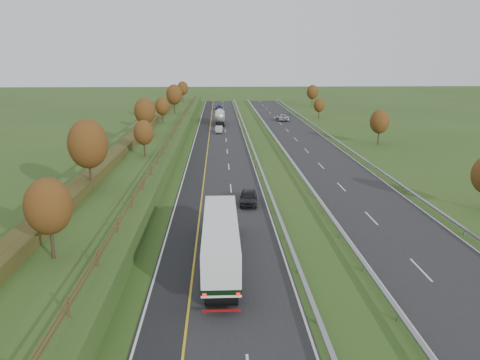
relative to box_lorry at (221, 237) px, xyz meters
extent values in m
plane|color=#2D4B1A|center=(8.11, 42.38, -2.33)|extent=(400.00, 400.00, 0.00)
cube|color=black|center=(0.11, 47.38, -2.31)|extent=(10.50, 200.00, 0.04)
cube|color=black|center=(16.61, 47.38, -2.31)|extent=(10.50, 200.00, 0.04)
cube|color=black|center=(-3.64, 47.38, -2.31)|extent=(3.00, 200.00, 0.04)
cube|color=silver|center=(-4.94, 47.38, -2.28)|extent=(0.15, 200.00, 0.01)
cube|color=gold|center=(-2.14, 47.38, -2.28)|extent=(0.15, 200.00, 0.01)
cube|color=silver|center=(5.16, 47.38, -2.28)|extent=(0.15, 200.00, 0.01)
cube|color=silver|center=(11.56, 47.38, -2.28)|extent=(0.15, 200.00, 0.01)
cube|color=silver|center=(21.66, 47.38, -2.28)|extent=(0.15, 200.00, 0.01)
cube|color=silver|center=(1.36, -1.62, -2.28)|extent=(0.15, 4.00, 0.01)
cube|color=silver|center=(15.36, -1.62, -2.28)|extent=(0.15, 4.00, 0.01)
cube|color=silver|center=(1.36, 10.38, -2.28)|extent=(0.15, 4.00, 0.01)
cube|color=silver|center=(15.36, 10.38, -2.28)|extent=(0.15, 4.00, 0.01)
cube|color=silver|center=(1.36, 22.38, -2.28)|extent=(0.15, 4.00, 0.01)
cube|color=silver|center=(15.36, 22.38, -2.28)|extent=(0.15, 4.00, 0.01)
cube|color=silver|center=(1.36, 34.38, -2.28)|extent=(0.15, 4.00, 0.01)
cube|color=silver|center=(15.36, 34.38, -2.28)|extent=(0.15, 4.00, 0.01)
cube|color=silver|center=(1.36, 46.38, -2.28)|extent=(0.15, 4.00, 0.01)
cube|color=silver|center=(15.36, 46.38, -2.28)|extent=(0.15, 4.00, 0.01)
cube|color=silver|center=(1.36, 58.38, -2.28)|extent=(0.15, 4.00, 0.01)
cube|color=silver|center=(15.36, 58.38, -2.28)|extent=(0.15, 4.00, 0.01)
cube|color=silver|center=(1.36, 70.38, -2.28)|extent=(0.15, 4.00, 0.01)
cube|color=silver|center=(15.36, 70.38, -2.28)|extent=(0.15, 4.00, 0.01)
cube|color=silver|center=(1.36, 82.38, -2.28)|extent=(0.15, 4.00, 0.01)
cube|color=silver|center=(15.36, 82.38, -2.28)|extent=(0.15, 4.00, 0.01)
cube|color=silver|center=(1.36, 94.38, -2.28)|extent=(0.15, 4.00, 0.01)
cube|color=silver|center=(15.36, 94.38, -2.28)|extent=(0.15, 4.00, 0.01)
cube|color=silver|center=(1.36, 106.38, -2.28)|extent=(0.15, 4.00, 0.01)
cube|color=silver|center=(15.36, 106.38, -2.28)|extent=(0.15, 4.00, 0.01)
cube|color=silver|center=(1.36, 118.38, -2.28)|extent=(0.15, 4.00, 0.01)
cube|color=silver|center=(15.36, 118.38, -2.28)|extent=(0.15, 4.00, 0.01)
cube|color=silver|center=(1.36, 130.38, -2.28)|extent=(0.15, 4.00, 0.01)
cube|color=silver|center=(15.36, 130.38, -2.28)|extent=(0.15, 4.00, 0.01)
cube|color=silver|center=(1.36, 142.38, -2.28)|extent=(0.15, 4.00, 0.01)
cube|color=silver|center=(15.36, 142.38, -2.28)|extent=(0.15, 4.00, 0.01)
cube|color=#2D4B1A|center=(-12.89, 47.38, -1.33)|extent=(12.00, 200.00, 2.00)
cube|color=#333716|center=(-14.89, 47.38, 0.22)|extent=(2.20, 180.00, 1.10)
cube|color=#422B19|center=(-8.39, 47.38, 0.22)|extent=(0.08, 184.00, 0.10)
cube|color=#422B19|center=(-8.39, 47.38, 0.62)|extent=(0.08, 184.00, 0.10)
cube|color=#422B19|center=(-8.39, -10.62, 0.27)|extent=(0.12, 0.12, 1.20)
cube|color=#422B19|center=(-8.39, -4.12, 0.27)|extent=(0.12, 0.12, 1.20)
cube|color=#422B19|center=(-8.39, 2.38, 0.27)|extent=(0.12, 0.12, 1.20)
cube|color=#422B19|center=(-8.39, 8.88, 0.27)|extent=(0.12, 0.12, 1.20)
cube|color=#422B19|center=(-8.39, 15.38, 0.27)|extent=(0.12, 0.12, 1.20)
cube|color=#422B19|center=(-8.39, 21.88, 0.27)|extent=(0.12, 0.12, 1.20)
cube|color=#422B19|center=(-8.39, 28.38, 0.27)|extent=(0.12, 0.12, 1.20)
cube|color=#422B19|center=(-8.39, 34.88, 0.27)|extent=(0.12, 0.12, 1.20)
cube|color=#422B19|center=(-8.39, 41.38, 0.27)|extent=(0.12, 0.12, 1.20)
cube|color=#422B19|center=(-8.39, 47.88, 0.27)|extent=(0.12, 0.12, 1.20)
cube|color=#422B19|center=(-8.39, 54.38, 0.27)|extent=(0.12, 0.12, 1.20)
cube|color=#422B19|center=(-8.39, 60.88, 0.27)|extent=(0.12, 0.12, 1.20)
cube|color=#422B19|center=(-8.39, 67.38, 0.27)|extent=(0.12, 0.12, 1.20)
cube|color=#422B19|center=(-8.39, 73.88, 0.27)|extent=(0.12, 0.12, 1.20)
cube|color=#422B19|center=(-8.39, 80.38, 0.27)|extent=(0.12, 0.12, 1.20)
cube|color=#422B19|center=(-8.39, 86.88, 0.27)|extent=(0.12, 0.12, 1.20)
cube|color=#422B19|center=(-8.39, 93.38, 0.27)|extent=(0.12, 0.12, 1.20)
cube|color=#422B19|center=(-8.39, 99.88, 0.27)|extent=(0.12, 0.12, 1.20)
cube|color=#422B19|center=(-8.39, 106.38, 0.27)|extent=(0.12, 0.12, 1.20)
cube|color=#422B19|center=(-8.39, 112.88, 0.27)|extent=(0.12, 0.12, 1.20)
cube|color=#422B19|center=(-8.39, 119.38, 0.27)|extent=(0.12, 0.12, 1.20)
cube|color=#422B19|center=(-8.39, 125.88, 0.27)|extent=(0.12, 0.12, 1.20)
cube|color=#422B19|center=(-8.39, 132.38, 0.27)|extent=(0.12, 0.12, 1.20)
cube|color=#422B19|center=(-8.39, 138.88, 0.27)|extent=(0.12, 0.12, 1.20)
cube|color=gray|center=(5.81, 47.38, -1.71)|extent=(0.32, 200.00, 0.18)
cube|color=gray|center=(5.81, -8.62, -2.05)|extent=(0.10, 0.14, 0.56)
cube|color=gray|center=(5.81, -1.62, -2.05)|extent=(0.10, 0.14, 0.56)
cube|color=gray|center=(5.81, 5.38, -2.05)|extent=(0.10, 0.14, 0.56)
cube|color=gray|center=(5.81, 12.38, -2.05)|extent=(0.10, 0.14, 0.56)
cube|color=gray|center=(5.81, 19.38, -2.05)|extent=(0.10, 0.14, 0.56)
cube|color=gray|center=(5.81, 26.38, -2.05)|extent=(0.10, 0.14, 0.56)
cube|color=gray|center=(5.81, 33.38, -2.05)|extent=(0.10, 0.14, 0.56)
cube|color=gray|center=(5.81, 40.38, -2.05)|extent=(0.10, 0.14, 0.56)
cube|color=gray|center=(5.81, 47.38, -2.05)|extent=(0.10, 0.14, 0.56)
cube|color=gray|center=(5.81, 54.38, -2.05)|extent=(0.10, 0.14, 0.56)
cube|color=gray|center=(5.81, 61.38, -2.05)|extent=(0.10, 0.14, 0.56)
cube|color=gray|center=(5.81, 68.38, -2.05)|extent=(0.10, 0.14, 0.56)
cube|color=gray|center=(5.81, 75.38, -2.05)|extent=(0.10, 0.14, 0.56)
cube|color=gray|center=(5.81, 82.38, -2.05)|extent=(0.10, 0.14, 0.56)
cube|color=gray|center=(5.81, 89.38, -2.05)|extent=(0.10, 0.14, 0.56)
cube|color=gray|center=(5.81, 96.38, -2.05)|extent=(0.10, 0.14, 0.56)
cube|color=gray|center=(5.81, 103.38, -2.05)|extent=(0.10, 0.14, 0.56)
cube|color=gray|center=(5.81, 110.38, -2.05)|extent=(0.10, 0.14, 0.56)
cube|color=gray|center=(5.81, 117.38, -2.05)|extent=(0.10, 0.14, 0.56)
cube|color=gray|center=(5.81, 124.38, -2.05)|extent=(0.10, 0.14, 0.56)
cube|color=gray|center=(5.81, 131.38, -2.05)|extent=(0.10, 0.14, 0.56)
cube|color=gray|center=(5.81, 138.38, -2.05)|extent=(0.10, 0.14, 0.56)
cube|color=gray|center=(5.81, 145.38, -2.05)|extent=(0.10, 0.14, 0.56)
cube|color=gray|center=(10.91, 47.38, -1.71)|extent=(0.32, 200.00, 0.18)
cube|color=gray|center=(10.91, -8.62, -2.05)|extent=(0.10, 0.14, 0.56)
cube|color=gray|center=(10.91, -1.62, -2.05)|extent=(0.10, 0.14, 0.56)
cube|color=gray|center=(10.91, 5.38, -2.05)|extent=(0.10, 0.14, 0.56)
cube|color=gray|center=(10.91, 12.38, -2.05)|extent=(0.10, 0.14, 0.56)
cube|color=gray|center=(10.91, 19.38, -2.05)|extent=(0.10, 0.14, 0.56)
cube|color=gray|center=(10.91, 26.38, -2.05)|extent=(0.10, 0.14, 0.56)
cube|color=gray|center=(10.91, 33.38, -2.05)|extent=(0.10, 0.14, 0.56)
cube|color=gray|center=(10.91, 40.38, -2.05)|extent=(0.10, 0.14, 0.56)
cube|color=gray|center=(10.91, 47.38, -2.05)|extent=(0.10, 0.14, 0.56)
cube|color=gray|center=(10.91, 54.38, -2.05)|extent=(0.10, 0.14, 0.56)
cube|color=gray|center=(10.91, 61.38, -2.05)|extent=(0.10, 0.14, 0.56)
cube|color=gray|center=(10.91, 68.38, -2.05)|extent=(0.10, 0.14, 0.56)
cube|color=gray|center=(10.91, 75.38, -2.05)|extent=(0.10, 0.14, 0.56)
cube|color=gray|center=(10.91, 82.38, -2.05)|extent=(0.10, 0.14, 0.56)
cube|color=gray|center=(10.91, 89.38, -2.05)|extent=(0.10, 0.14, 0.56)
cube|color=gray|center=(10.91, 96.38, -2.05)|extent=(0.10, 0.14, 0.56)
cube|color=gray|center=(10.91, 103.38, -2.05)|extent=(0.10, 0.14, 0.56)
cube|color=gray|center=(10.91, 110.38, -2.05)|extent=(0.10, 0.14, 0.56)
cube|color=gray|center=(10.91, 117.38, -2.05)|extent=(0.10, 0.14, 0.56)
cube|color=gray|center=(10.91, 124.38, -2.05)|extent=(0.10, 0.14, 0.56)
cube|color=gray|center=(10.91, 131.38, -2.05)|extent=(0.10, 0.14, 0.56)
cube|color=gray|center=(10.91, 138.38, -2.05)|extent=(0.10, 0.14, 0.56)
cube|color=gray|center=(10.91, 145.38, -2.05)|extent=(0.10, 0.14, 0.56)
cube|color=gray|center=(22.41, 47.38, -1.71)|extent=(0.32, 200.00, 0.18)
cube|color=gray|center=(22.41, 5.38, -2.05)|extent=(0.10, 0.14, 0.56)
cube|color=gray|center=(22.41, 19.38, -2.05)|extent=(0.10, 0.14, 0.56)
cube|color=gray|center=(22.41, 33.38, -2.05)|extent=(0.10, 0.14, 0.56)
cube|color=gray|center=(22.41, 47.38, -2.05)|extent=(0.10, 0.14, 0.56)
cube|color=gray|center=(22.41, 61.38, -2.05)|extent=(0.10, 0.14, 0.56)
cube|color=gray|center=(22.41, 75.38, -2.05)|extent=(0.10, 0.14, 0.56)
cube|color=gray|center=(22.41, 89.38, -2.05)|extent=(0.10, 0.14, 0.56)
cube|color=gray|center=(22.41, 103.38, -2.05)|extent=(0.10, 0.14, 0.56)
cube|color=gray|center=(22.41, 117.38, -2.05)|extent=(0.10, 0.14, 0.56)
cube|color=gray|center=(22.41, 131.38, -2.05)|extent=(0.10, 0.14, 0.56)
cube|color=gray|center=(22.41, 145.38, -2.05)|extent=(0.10, 0.14, 0.56)
cylinder|color=#2D2116|center=(-11.89, -2.62, 0.88)|extent=(0.24, 0.24, 2.43)
ellipsoid|color=#522E11|center=(-11.89, -2.62, 3.56)|extent=(3.24, 3.24, 4.05)
cylinder|color=#2D2116|center=(-13.89, 15.38, 1.24)|extent=(0.24, 0.24, 3.15)
ellipsoid|color=#522E11|center=(-13.89, 15.38, 4.71)|extent=(4.20, 4.20, 5.25)
cylinder|color=#2D2116|center=(-10.89, 33.38, 0.75)|extent=(0.24, 0.24, 2.16)
ellipsoid|color=#522E11|center=(-10.89, 33.38, 3.13)|extent=(2.88, 2.88, 3.60)
cylinder|color=#2D2116|center=(-13.39, 51.38, 1.11)|extent=(0.24, 0.24, 2.88)
ellipsoid|color=#522E11|center=(-13.39, 51.38, 4.28)|extent=(3.84, 3.84, 4.80)
cylinder|color=#2D2116|center=(-12.39, 69.38, 0.84)|extent=(0.24, 0.24, 2.34)
ellipsoid|color=#522E11|center=(-12.39, 69.38, 3.41)|extent=(3.12, 3.12, 3.90)
cylinder|color=#2D2116|center=(-11.39, 87.38, 1.20)|extent=(0.24, 0.24, 3.06)
ellipsoid|color=#522E11|center=(-11.39, 87.38, 4.57)|extent=(4.08, 4.08, 5.10)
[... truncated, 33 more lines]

